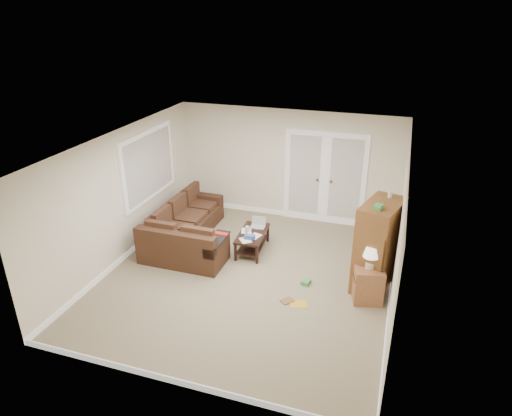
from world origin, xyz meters
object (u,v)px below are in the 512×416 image
(coffee_table, at_px, (253,240))
(tv_armoire, at_px, (378,245))
(side_cabinet, at_px, (368,281))
(sectional_sofa, at_px, (186,232))

(coffee_table, relative_size, tv_armoire, 0.60)
(side_cabinet, bearing_deg, sectional_sofa, 154.95)
(sectional_sofa, height_order, side_cabinet, side_cabinet)
(coffee_table, height_order, side_cabinet, side_cabinet)
(tv_armoire, relative_size, side_cabinet, 1.71)
(sectional_sofa, distance_m, tv_armoire, 3.83)
(sectional_sofa, relative_size, side_cabinet, 2.48)
(tv_armoire, bearing_deg, sectional_sofa, -168.65)
(sectional_sofa, relative_size, coffee_table, 2.40)
(sectional_sofa, xyz_separation_m, coffee_table, (1.36, 0.22, -0.07))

